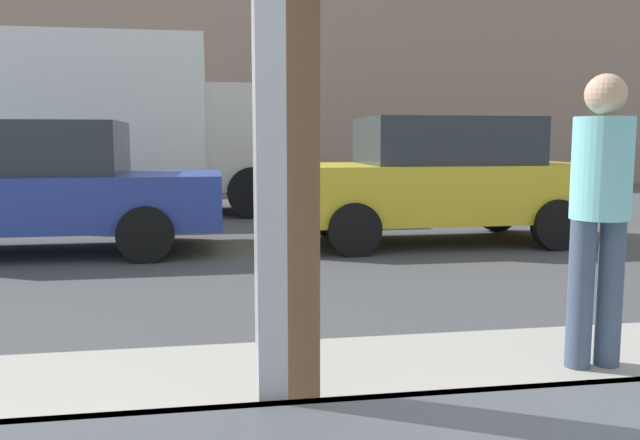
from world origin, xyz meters
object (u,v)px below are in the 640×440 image
at_px(box_truck, 110,121).
at_px(pedestrian, 600,202).
at_px(parked_car_yellow, 438,179).
at_px(parked_car_blue, 29,186).

bearing_deg(box_truck, pedestrian, -67.17).
bearing_deg(parked_car_yellow, pedestrian, -99.93).
distance_m(parked_car_blue, box_truck, 4.28).
relative_size(parked_car_yellow, box_truck, 0.64).
distance_m(box_truck, pedestrian, 10.07).
relative_size(box_truck, pedestrian, 4.02).
relative_size(parked_car_blue, box_truck, 0.69).
xyz_separation_m(box_truck, pedestrian, (3.90, -9.26, -0.66)).
distance_m(parked_car_blue, pedestrian, 6.65).
xyz_separation_m(parked_car_blue, parked_car_yellow, (5.16, 0.00, 0.03)).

